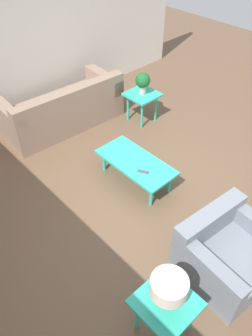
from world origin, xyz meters
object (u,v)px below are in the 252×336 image
at_px(side_table_plant, 142,98).
at_px(potted_plant, 143,81).
at_px(sofa, 64,110).
at_px(side_table_lamp, 165,306).
at_px(coffee_table, 136,163).
at_px(table_lamp, 169,288).
at_px(armchair, 227,253).

height_order(side_table_plant, potted_plant, potted_plant).
height_order(sofa, side_table_lamp, sofa).
bearing_deg(coffee_table, side_table_plant, -48.05).
bearing_deg(side_table_plant, sofa, 53.42).
relative_size(side_table_plant, table_lamp, 1.48).
height_order(coffee_table, table_lamp, table_lamp).
distance_m(armchair, coffee_table, 1.77).
relative_size(coffee_table, potted_plant, 3.07).
distance_m(coffee_table, side_table_plant, 1.66).
distance_m(side_table_plant, potted_plant, 0.32).
xyz_separation_m(side_table_lamp, potted_plant, (2.85, -2.54, 0.32)).
bearing_deg(table_lamp, potted_plant, -41.68).
height_order(coffee_table, side_table_lamp, side_table_lamp).
relative_size(potted_plant, table_lamp, 1.04).
bearing_deg(potted_plant, coffee_table, 131.95).
height_order(sofa, armchair, sofa).
xyz_separation_m(side_table_plant, table_lamp, (-2.85, 2.54, 0.35)).
bearing_deg(sofa, armchair, 87.53).
height_order(armchair, side_table_lamp, armchair).
bearing_deg(armchair, side_table_lamp, -174.88).
bearing_deg(armchair, sofa, 89.97).
relative_size(sofa, potted_plant, 5.56).
bearing_deg(table_lamp, armchair, -90.37).
bearing_deg(side_table_plant, side_table_lamp, 138.32).
xyz_separation_m(armchair, table_lamp, (0.01, 1.04, 0.53)).
bearing_deg(armchair, table_lamp, -174.88).
distance_m(sofa, potted_plant, 1.50).
height_order(sofa, potted_plant, potted_plant).
xyz_separation_m(armchair, coffee_table, (1.75, -0.27, 0.06)).
bearing_deg(table_lamp, side_table_lamp, 180.00).
xyz_separation_m(armchair, side_table_lamp, (0.01, 1.04, 0.19)).
bearing_deg(potted_plant, side_table_plant, -45.00).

